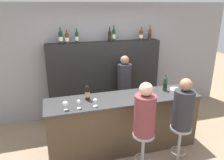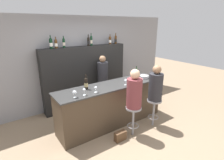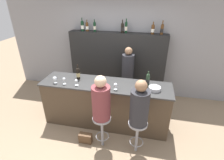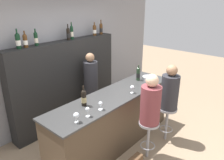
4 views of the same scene
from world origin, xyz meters
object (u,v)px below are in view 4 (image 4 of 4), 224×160
(wine_bottle_backbar_4, at_px, (72,32))
(wine_bottle_counter_1, at_px, (138,74))
(wine_bottle_backbar_6, at_px, (101,29))
(guest_seated_left, at_px, (151,102))
(wine_bottle_backbar_0, at_px, (18,41))
(wine_glass_2, at_px, (101,104))
(wine_bottle_backbar_1, at_px, (25,41))
(guest_seated_right, at_px, (170,90))
(wine_bottle_counter_0, at_px, (84,98))
(bar_stool_right, at_px, (167,115))
(metal_bowl, at_px, (148,78))
(wine_bottle_backbar_5, at_px, (94,30))
(wine_bottle_backbar_2, at_px, (36,39))
(wine_bottle_backbar_3, at_px, (68,34))
(wine_glass_1, at_px, (88,110))
(bar_stool_left, at_px, (149,130))
(wine_glass_3, at_px, (132,88))
(bartender, at_px, (91,90))
(wine_glass_0, at_px, (76,116))

(wine_bottle_backbar_4, bearing_deg, wine_bottle_counter_1, -62.58)
(wine_bottle_backbar_6, height_order, guest_seated_left, wine_bottle_backbar_6)
(wine_bottle_backbar_0, relative_size, wine_bottle_backbar_4, 0.96)
(wine_glass_2, height_order, guest_seated_left, guest_seated_left)
(wine_bottle_backbar_1, distance_m, guest_seated_right, 2.65)
(wine_bottle_counter_0, bearing_deg, bar_stool_right, -28.87)
(wine_bottle_counter_0, relative_size, metal_bowl, 1.43)
(bar_stool_right, bearing_deg, metal_bowl, 68.33)
(metal_bowl, bearing_deg, wine_bottle_backbar_5, 95.51)
(wine_bottle_backbar_2, xyz_separation_m, wine_bottle_backbar_5, (1.45, 0.00, -0.01))
(wine_glass_2, bearing_deg, bar_stool_right, -20.01)
(wine_bottle_backbar_4, distance_m, guest_seated_left, 2.17)
(wine_bottle_counter_1, relative_size, wine_bottle_backbar_5, 1.09)
(wine_bottle_backbar_0, bearing_deg, wine_bottle_counter_1, -34.64)
(wine_bottle_backbar_3, relative_size, wine_glass_1, 2.17)
(wine_bottle_backbar_0, xyz_separation_m, bar_stool_left, (1.02, -1.98, -1.39))
(wine_glass_3, xyz_separation_m, bartender, (0.09, 1.14, -0.40))
(wine_bottle_backbar_3, bearing_deg, wine_bottle_backbar_1, 180.00)
(wine_glass_2, distance_m, bartender, 1.50)
(guest_seated_left, bearing_deg, wine_bottle_counter_0, 133.50)
(wine_bottle_counter_0, distance_m, wine_bottle_backbar_4, 1.67)
(wine_bottle_backbar_1, xyz_separation_m, bartender, (1.14, -0.37, -1.19))
(wine_bottle_backbar_0, distance_m, wine_bottle_backbar_4, 1.14)
(wine_bottle_counter_0, height_order, wine_glass_0, wine_bottle_counter_0)
(wine_glass_1, distance_m, bar_stool_left, 1.18)
(wine_bottle_backbar_1, bearing_deg, wine_bottle_backbar_4, 0.00)
(wine_bottle_backbar_1, bearing_deg, wine_bottle_counter_1, -36.65)
(bar_stool_right, bearing_deg, wine_glass_3, 136.37)
(wine_bottle_backbar_6, xyz_separation_m, wine_glass_2, (-1.62, -1.51, -0.80))
(wine_bottle_counter_1, distance_m, bar_stool_right, 0.99)
(wine_bottle_counter_0, height_order, bartender, bartender)
(wine_bottle_backbar_5, xyz_separation_m, guest_seated_right, (-0.11, -1.98, -0.86))
(wine_bottle_backbar_2, bearing_deg, metal_bowl, -40.89)
(metal_bowl, bearing_deg, guest_seated_left, -145.84)
(wine_bottle_backbar_5, bearing_deg, wine_bottle_counter_0, -140.39)
(wine_bottle_backbar_1, height_order, wine_bottle_backbar_6, wine_bottle_backbar_6)
(wine_bottle_backbar_5, xyz_separation_m, wine_glass_2, (-1.41, -1.51, -0.79))
(wine_glass_2, bearing_deg, wine_bottle_backbar_6, 42.95)
(wine_bottle_backbar_6, distance_m, guest_seated_right, 2.19)
(wine_bottle_counter_0, height_order, guest_seated_left, guest_seated_left)
(wine_glass_2, xyz_separation_m, bar_stool_right, (1.30, -0.47, -0.58))
(wine_bottle_backbar_4, bearing_deg, bar_stool_left, -93.37)
(wine_bottle_backbar_1, relative_size, bartender, 0.19)
(wine_bottle_backbar_0, bearing_deg, wine_bottle_backbar_2, -0.00)
(wine_bottle_backbar_4, xyz_separation_m, metal_bowl, (0.78, -1.37, -0.87))
(wine_glass_1, bearing_deg, wine_bottle_backbar_1, 89.50)
(bar_stool_left, relative_size, bar_stool_right, 1.00)
(wine_bottle_backbar_4, height_order, wine_glass_0, wine_bottle_backbar_4)
(wine_bottle_backbar_0, xyz_separation_m, metal_bowl, (1.91, -1.37, -0.87))
(guest_seated_right, bearing_deg, wine_glass_1, 163.15)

